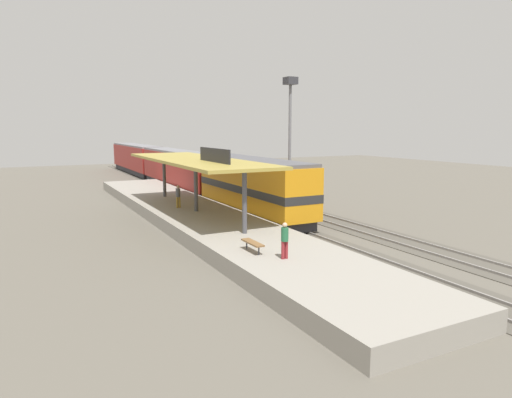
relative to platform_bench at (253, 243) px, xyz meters
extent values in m
plane|color=#5B564C|center=(8.00, 11.73, -1.34)|extent=(120.00, 120.00, 0.00)
cube|color=#4E4941|center=(6.00, 11.73, -1.32)|extent=(3.20, 110.00, 0.04)
cube|color=gray|center=(5.28, 11.73, -1.26)|extent=(0.10, 110.00, 0.16)
cube|color=gray|center=(6.72, 11.73, -1.26)|extent=(0.10, 110.00, 0.16)
cube|color=#4E4941|center=(10.60, 11.73, -1.32)|extent=(3.20, 110.00, 0.04)
cube|color=gray|center=(9.88, 11.73, -1.26)|extent=(0.10, 110.00, 0.16)
cube|color=gray|center=(11.32, 11.73, -1.26)|extent=(0.10, 110.00, 0.16)
cube|color=gray|center=(1.40, 11.73, -0.89)|extent=(6.00, 44.00, 0.90)
cylinder|color=#47474C|center=(1.40, 3.73, 1.36)|extent=(0.28, 0.28, 3.60)
cylinder|color=#47474C|center=(1.40, 11.73, 1.36)|extent=(0.28, 0.28, 3.60)
cylinder|color=#47474C|center=(1.40, 19.73, 1.36)|extent=(0.28, 0.28, 3.60)
cube|color=#A38E3D|center=(1.40, 11.73, 3.26)|extent=(5.20, 18.00, 0.20)
cube|color=black|center=(1.40, 8.13, 3.81)|extent=(0.12, 4.80, 0.90)
cylinder|color=#333338|center=(0.00, -0.65, -0.23)|extent=(0.07, 0.07, 0.42)
cylinder|color=#333338|center=(0.00, 0.65, -0.23)|extent=(0.07, 0.07, 0.42)
cube|color=brown|center=(0.00, 0.00, 0.02)|extent=(0.44, 1.70, 0.08)
cube|color=#28282D|center=(6.00, 11.69, -0.83)|extent=(2.60, 13.60, 0.70)
cube|color=orange|center=(6.00, 11.69, 1.27)|extent=(2.90, 14.40, 3.50)
cube|color=#515156|center=(6.00, 11.69, 3.14)|extent=(2.78, 14.11, 0.24)
cube|color=#282828|center=(6.00, 11.69, 1.00)|extent=(2.93, 14.43, 0.56)
cube|color=#28282D|center=(6.00, 29.69, -0.83)|extent=(2.60, 19.20, 0.70)
cube|color=maroon|center=(6.00, 29.69, 1.17)|extent=(2.90, 20.00, 3.30)
cube|color=slate|center=(6.00, 29.69, 2.94)|extent=(2.78, 19.60, 0.24)
cube|color=#28282D|center=(6.00, 50.49, -0.83)|extent=(2.60, 19.20, 0.70)
cube|color=maroon|center=(6.00, 50.49, 1.17)|extent=(2.90, 20.00, 3.30)
cube|color=slate|center=(6.00, 50.49, 2.94)|extent=(2.78, 19.60, 0.24)
cylinder|color=slate|center=(13.80, 18.94, 4.16)|extent=(0.28, 0.28, 11.00)
cube|color=#333338|center=(13.80, 18.94, 10.01)|extent=(1.10, 1.10, 0.70)
cylinder|color=olive|center=(0.58, 13.65, -0.02)|extent=(0.16, 0.16, 0.84)
cylinder|color=olive|center=(0.76, 13.65, -0.02)|extent=(0.16, 0.16, 0.84)
cylinder|color=#4C4C51|center=(0.67, 13.65, 0.72)|extent=(0.34, 0.34, 0.64)
sphere|color=tan|center=(0.67, 13.65, 1.15)|extent=(0.23, 0.23, 0.23)
cylinder|color=maroon|center=(0.68, -1.75, -0.02)|extent=(0.16, 0.16, 0.84)
cylinder|color=maroon|center=(0.86, -1.75, -0.02)|extent=(0.16, 0.16, 0.84)
cylinder|color=#23603D|center=(0.77, -1.75, 0.72)|extent=(0.34, 0.34, 0.64)
sphere|color=tan|center=(0.77, -1.75, 1.15)|extent=(0.23, 0.23, 0.23)
camera|label=1|loc=(-9.83, -19.19, 5.55)|focal=31.90mm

